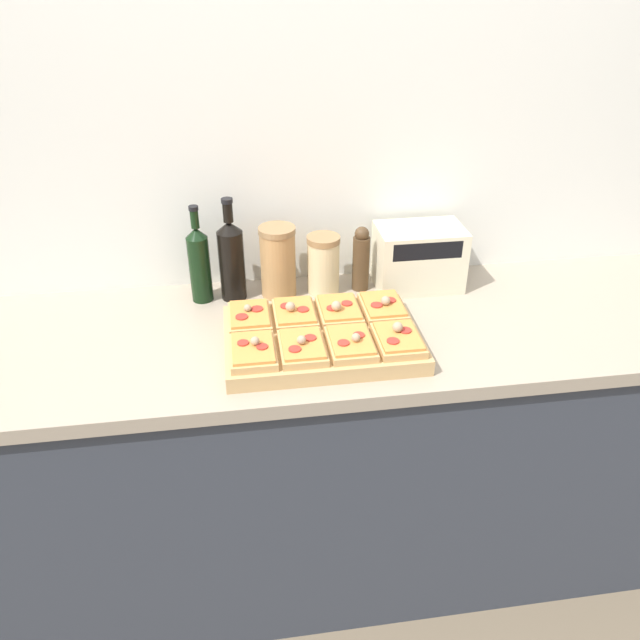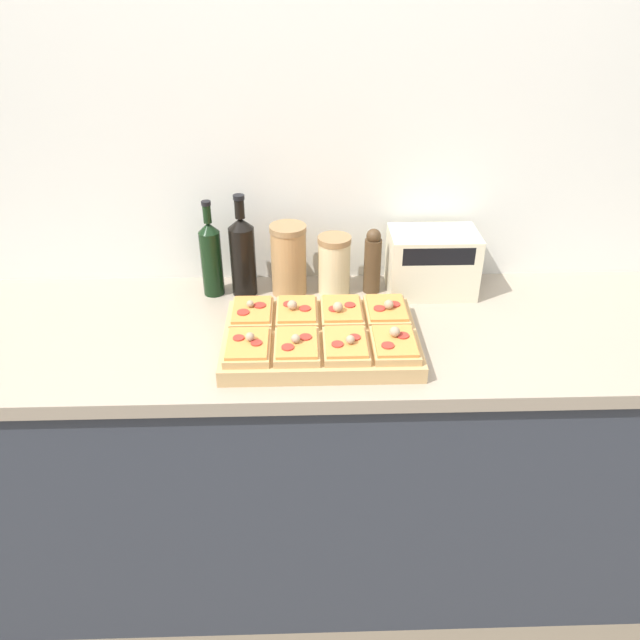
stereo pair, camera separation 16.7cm
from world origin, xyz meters
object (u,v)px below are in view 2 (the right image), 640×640
at_px(grain_jar_tall, 289,260).
at_px(pepper_mill, 372,261).
at_px(cutting_board, 320,339).
at_px(wine_bottle, 243,254).
at_px(olive_oil_bottle, 211,257).
at_px(toaster_oven, 432,262).
at_px(grain_jar_short, 334,265).

relative_size(grain_jar_tall, pepper_mill, 1.07).
bearing_deg(cutting_board, wine_bottle, 125.91).
relative_size(olive_oil_bottle, pepper_mill, 1.45).
distance_m(grain_jar_tall, toaster_oven, 0.44).
xyz_separation_m(cutting_board, olive_oil_bottle, (-0.32, 0.31, 0.10)).
relative_size(wine_bottle, pepper_mill, 1.53).
bearing_deg(pepper_mill, toaster_oven, -1.24).
relative_size(grain_jar_tall, grain_jar_short, 1.20).
distance_m(cutting_board, pepper_mill, 0.36).
bearing_deg(olive_oil_bottle, toaster_oven, -0.34).
bearing_deg(grain_jar_tall, grain_jar_short, 0.00).
height_order(cutting_board, grain_jar_short, grain_jar_short).
xyz_separation_m(pepper_mill, toaster_oven, (0.18, -0.00, -0.00)).
height_order(grain_jar_tall, pepper_mill, grain_jar_tall).
distance_m(olive_oil_bottle, pepper_mill, 0.49).
height_order(grain_jar_short, pepper_mill, pepper_mill).
bearing_deg(grain_jar_tall, pepper_mill, 0.00).
distance_m(olive_oil_bottle, wine_bottle, 0.10).
bearing_deg(pepper_mill, cutting_board, -118.52).
xyz_separation_m(olive_oil_bottle, grain_jar_tall, (0.23, 0.00, -0.01)).
bearing_deg(toaster_oven, wine_bottle, 179.61).
bearing_deg(toaster_oven, cutting_board, -138.85).
xyz_separation_m(grain_jar_short, pepper_mill, (0.12, 0.00, 0.01)).
height_order(cutting_board, toaster_oven, toaster_oven).
height_order(wine_bottle, grain_jar_short, wine_bottle).
distance_m(olive_oil_bottle, toaster_oven, 0.67).
bearing_deg(olive_oil_bottle, grain_jar_tall, 0.00).
relative_size(grain_jar_short, pepper_mill, 0.89).
relative_size(olive_oil_bottle, wine_bottle, 0.95).
bearing_deg(olive_oil_bottle, pepper_mill, 0.00).
xyz_separation_m(olive_oil_bottle, pepper_mill, (0.49, 0.00, -0.02)).
height_order(cutting_board, olive_oil_bottle, olive_oil_bottle).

